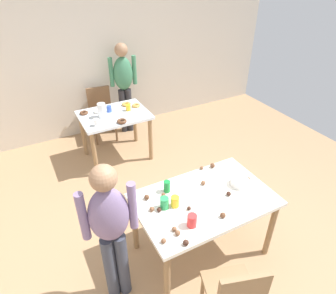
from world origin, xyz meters
name	(u,v)px	position (x,y,z in m)	size (l,w,h in m)	color
ground_plane	(208,249)	(0.00, 0.00, 0.00)	(6.40, 6.40, 0.00)	#9E7A56
wall_back	(103,55)	(0.00, 3.20, 1.30)	(6.40, 0.10, 2.60)	#BCB2A3
dining_table_near	(204,205)	(-0.08, 0.03, 0.66)	(1.31, 0.84, 0.75)	silver
dining_table_far	(115,121)	(-0.24, 2.14, 0.63)	(0.98, 0.73, 0.75)	silver
chair_near_table	(235,294)	(-0.31, -0.76, 0.50)	(0.50, 0.50, 0.87)	olive
chair_far_table	(101,110)	(-0.24, 2.86, 0.50)	(0.44, 0.44, 0.87)	brown
person_girl_near	(111,227)	(-1.01, -0.01, 0.89)	(0.46, 0.25, 1.49)	#383D4C
person_adult_far	(124,81)	(0.20, 2.86, 0.93)	(0.46, 0.26, 1.55)	#28282D
mixing_bowl	(240,182)	(0.35, 0.03, 0.78)	(0.18, 0.18, 0.06)	white
soda_can	(167,186)	(-0.35, 0.29, 0.81)	(0.07, 0.07, 0.12)	#198438
fork_near	(222,177)	(0.26, 0.21, 0.75)	(0.17, 0.02, 0.01)	silver
cup_near_0	(164,203)	(-0.47, 0.10, 0.81)	(0.08, 0.08, 0.12)	green
cup_near_1	(175,201)	(-0.38, 0.08, 0.80)	(0.08, 0.08, 0.11)	yellow
cup_near_2	(192,221)	(-0.37, -0.20, 0.81)	(0.08, 0.08, 0.12)	red
cake_ball_0	(147,197)	(-0.57, 0.28, 0.78)	(0.05, 0.05, 0.05)	brown
cake_ball_1	(174,229)	(-0.53, -0.18, 0.77)	(0.04, 0.04, 0.04)	brown
cake_ball_2	(213,165)	(0.27, 0.40, 0.78)	(0.05, 0.05, 0.05)	brown
cake_ball_3	(189,208)	(-0.29, -0.03, 0.77)	(0.04, 0.04, 0.04)	#3D2319
cake_ball_4	(223,215)	(-0.07, -0.25, 0.78)	(0.05, 0.05, 0.05)	brown
cake_ball_5	(164,241)	(-0.66, -0.25, 0.77)	(0.04, 0.04, 0.04)	brown
cake_ball_6	(163,195)	(-0.41, 0.24, 0.77)	(0.04, 0.04, 0.04)	brown
cake_ball_7	(203,183)	(0.02, 0.21, 0.77)	(0.05, 0.05, 0.05)	brown
cake_ball_8	(186,243)	(-0.51, -0.35, 0.77)	(0.05, 0.05, 0.05)	#3D2319
cake_ball_9	(202,168)	(0.15, 0.43, 0.77)	(0.04, 0.04, 0.04)	brown
cake_ball_10	(178,233)	(-0.52, -0.23, 0.77)	(0.05, 0.05, 0.05)	brown
cake_ball_11	(159,210)	(-0.54, 0.08, 0.77)	(0.04, 0.04, 0.04)	#3D2319
cake_ball_12	(248,179)	(0.47, 0.05, 0.77)	(0.04, 0.04, 0.04)	brown
cake_ball_13	(152,209)	(-0.59, 0.12, 0.77)	(0.04, 0.04, 0.04)	brown
cake_ball_14	(229,194)	(0.15, -0.04, 0.77)	(0.04, 0.04, 0.04)	#3D2319
pitcher_far	(102,110)	(-0.42, 2.12, 0.85)	(0.12, 0.12, 0.21)	white
cup_far_0	(109,109)	(-0.28, 2.24, 0.80)	(0.07, 0.07, 0.09)	#3351B2
cup_far_1	(128,107)	(-0.01, 2.15, 0.80)	(0.07, 0.07, 0.10)	yellow
cup_far_2	(96,122)	(-0.57, 1.91, 0.80)	(0.08, 0.08, 0.10)	white
donut_far_0	(97,112)	(-0.44, 2.30, 0.77)	(0.10, 0.10, 0.03)	white
donut_far_1	(136,105)	(0.14, 2.22, 0.77)	(0.13, 0.13, 0.04)	gold
donut_far_2	(130,102)	(0.12, 2.40, 0.77)	(0.10, 0.10, 0.03)	white
donut_far_3	(84,113)	(-0.63, 2.35, 0.77)	(0.12, 0.12, 0.04)	brown
donut_far_4	(122,121)	(-0.24, 1.84, 0.77)	(0.14, 0.14, 0.04)	brown
donut_far_5	(126,104)	(0.02, 2.33, 0.77)	(0.14, 0.14, 0.04)	gold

